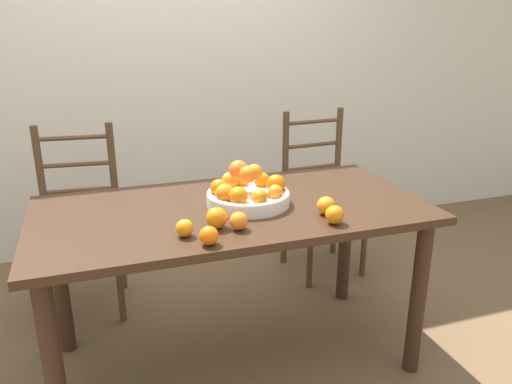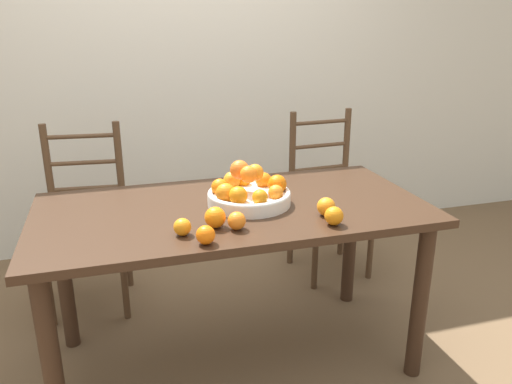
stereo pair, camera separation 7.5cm
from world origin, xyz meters
The scene contains 12 objects.
ground_plane centered at (0.00, 0.00, 0.00)m, with size 12.00×12.00×0.00m, color brown.
wall_back centered at (0.00, 1.47, 1.30)m, with size 8.00×0.06×2.60m.
dining_table centered at (0.00, 0.00, 0.67)m, with size 1.66×0.83×0.78m.
fruit_bowl centered at (0.07, 0.00, 0.83)m, with size 0.36×0.36×0.19m.
orange_loose_0 centered at (-0.18, -0.35, 0.81)m, with size 0.07×0.07×0.07m.
orange_loose_1 centered at (-0.25, -0.25, 0.81)m, with size 0.07×0.07×0.07m.
orange_loose_2 centered at (-0.12, -0.21, 0.82)m, with size 0.08×0.08×0.08m.
orange_loose_3 centered at (0.34, -0.22, 0.81)m, with size 0.08×0.08×0.08m.
orange_loose_4 centered at (-0.05, -0.25, 0.81)m, with size 0.07×0.07×0.07m.
orange_loose_5 centered at (0.33, -0.32, 0.81)m, with size 0.07×0.07×0.07m.
chair_left centered at (-0.65, 0.74, 0.49)m, with size 0.46×0.44×1.01m.
chair_right centered at (0.79, 0.74, 0.49)m, with size 0.44×0.43×1.01m.
Camera 1 is at (-0.54, -1.93, 1.53)m, focal length 35.00 mm.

